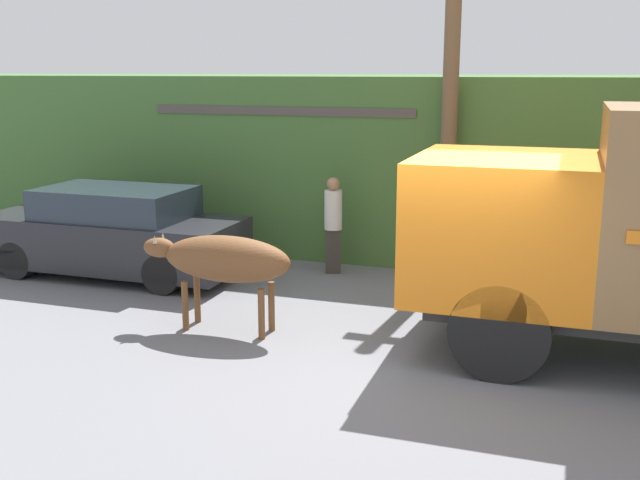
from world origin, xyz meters
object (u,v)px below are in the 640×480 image
(brown_cow, at_px, (224,260))
(utility_pole, at_px, (450,103))
(parked_suv, at_px, (113,233))
(pedestrian_on_hill, at_px, (333,220))

(brown_cow, relative_size, utility_pole, 0.38)
(utility_pole, bearing_deg, brown_cow, -122.91)
(brown_cow, relative_size, parked_suv, 0.48)
(parked_suv, distance_m, utility_pole, 6.20)
(pedestrian_on_hill, xyz_separation_m, utility_pole, (1.91, 0.39, 2.04))
(brown_cow, height_order, utility_pole, utility_pole)
(brown_cow, bearing_deg, pedestrian_on_hill, 92.10)
(parked_suv, bearing_deg, pedestrian_on_hill, 16.46)
(utility_pole, bearing_deg, pedestrian_on_hill, -168.58)
(brown_cow, xyz_separation_m, utility_pole, (2.41, 3.72, 1.99))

